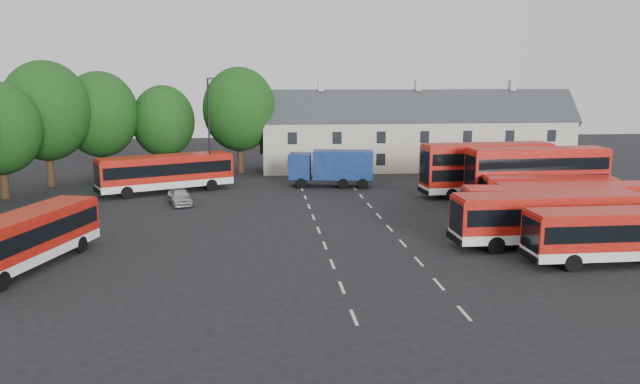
{
  "coord_description": "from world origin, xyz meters",
  "views": [
    {
      "loc": [
        -4.08,
        -39.68,
        10.43
      ],
      "look_at": [
        0.36,
        4.57,
        2.2
      ],
      "focal_mm": 35.0,
      "sensor_mm": 36.0,
      "label": 1
    }
  ],
  "objects": [
    {
      "name": "bus_row_c",
      "position": [
        15.17,
        -0.09,
        1.85
      ],
      "size": [
        11.09,
        3.67,
        3.08
      ],
      "rotation": [
        0.0,
        0.0,
        -0.11
      ],
      "color": "silver",
      "rests_on": "ground"
    },
    {
      "name": "lane_markings",
      "position": [
        2.5,
        2.0,
        0.01
      ],
      "size": [
        5.15,
        33.8,
        0.01
      ],
      "color": "beige",
      "rests_on": "ground"
    },
    {
      "name": "treeline",
      "position": [
        -20.74,
        19.36,
        6.68
      ],
      "size": [
        29.92,
        32.59,
        12.01
      ],
      "color": "black",
      "rests_on": "ground"
    },
    {
      "name": "bus_row_b",
      "position": [
        13.72,
        -3.65,
        2.0
      ],
      "size": [
        11.79,
        2.89,
        3.32
      ],
      "rotation": [
        0.0,
        0.0,
        0.01
      ],
      "color": "silver",
      "rests_on": "ground"
    },
    {
      "name": "bus_west",
      "position": [
        -16.87,
        -5.14,
        1.86
      ],
      "size": [
        5.49,
        11.2,
        3.09
      ],
      "rotation": [
        0.0,
        0.0,
        1.28
      ],
      "color": "silver",
      "rests_on": "ground"
    },
    {
      "name": "silver_car",
      "position": [
        -10.58,
        11.88,
        0.68
      ],
      "size": [
        2.65,
        4.28,
        1.36
      ],
      "primitive_type": "imported",
      "rotation": [
        0.0,
        0.0,
        0.28
      ],
      "color": "#B2B5BB",
      "rests_on": "ground"
    },
    {
      "name": "bus_dd_north",
      "position": [
        15.93,
        12.82,
        2.68
      ],
      "size": [
        11.67,
        3.54,
        4.71
      ],
      "rotation": [
        0.0,
        0.0,
        0.08
      ],
      "color": "silver",
      "rests_on": "ground"
    },
    {
      "name": "terrace_houses",
      "position": [
        14.0,
        30.0,
        3.86
      ],
      "size": [
        35.7,
        7.13,
        10.06
      ],
      "color": "beige",
      "rests_on": "ground"
    },
    {
      "name": "lamppost",
      "position": [
        -8.47,
        18.17,
        5.54
      ],
      "size": [
        0.72,
        0.38,
        10.38
      ],
      "rotation": [
        0.0,
        0.0,
        0.22
      ],
      "color": "black",
      "rests_on": "ground"
    },
    {
      "name": "bus_row_d",
      "position": [
        17.88,
        1.02,
        1.86
      ],
      "size": [
        11.04,
        2.99,
        3.09
      ],
      "rotation": [
        0.0,
        0.0,
        -0.04
      ],
      "color": "silver",
      "rests_on": "ground"
    },
    {
      "name": "bus_dd_south",
      "position": [
        18.75,
        9.01,
        2.69
      ],
      "size": [
        11.58,
        3.03,
        4.72
      ],
      "rotation": [
        0.0,
        0.0,
        0.03
      ],
      "color": "silver",
      "rests_on": "ground"
    },
    {
      "name": "box_truck",
      "position": [
        3.01,
        19.12,
        1.96
      ],
      "size": [
        8.25,
        3.71,
        3.48
      ],
      "rotation": [
        0.0,
        0.0,
        -0.16
      ],
      "color": "black",
      "rests_on": "ground"
    },
    {
      "name": "ground",
      "position": [
        0.0,
        0.0,
        0.0
      ],
      "size": [
        140.0,
        140.0,
        0.0
      ],
      "primitive_type": "plane",
      "color": "black",
      "rests_on": "ground"
    },
    {
      "name": "bus_row_a",
      "position": [
        16.32,
        -7.53,
        1.87
      ],
      "size": [
        11.03,
        2.66,
        3.11
      ],
      "rotation": [
        0.0,
        0.0,
        0.01
      ],
      "color": "silver",
      "rests_on": "ground"
    },
    {
      "name": "bus_north",
      "position": [
        -12.47,
        17.59,
        2.05
      ],
      "size": [
        12.11,
        7.5,
        3.41
      ],
      "rotation": [
        0.0,
        0.0,
        0.43
      ],
      "color": "silver",
      "rests_on": "ground"
    },
    {
      "name": "bus_row_e",
      "position": [
        18.41,
        6.02,
        1.7
      ],
      "size": [
        10.19,
        3.52,
        2.82
      ],
      "rotation": [
        0.0,
        0.0,
        -0.13
      ],
      "color": "silver",
      "rests_on": "ground"
    }
  ]
}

